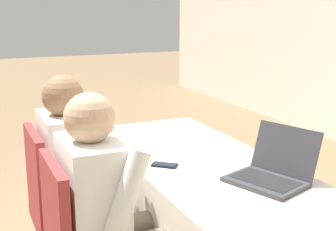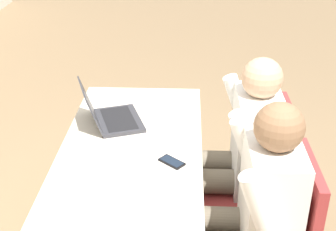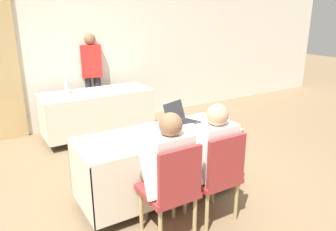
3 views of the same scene
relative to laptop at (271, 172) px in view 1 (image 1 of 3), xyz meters
The scene contains 8 objects.
conference_table_near 0.46m from the laptop, 159.76° to the right, with size 1.70×0.70×0.74m.
laptop is the anchor object (origin of this frame).
cell_phone 0.51m from the laptop, 137.22° to the right, with size 0.13×0.13×0.01m.
paper_beside_laptop 0.35m from the laptop, 163.90° to the right, with size 0.30×0.35×0.00m.
paper_centre_table 1.02m from the laptop, behind, with size 0.30×0.35×0.00m.
chair_near_left 1.05m from the laptop, 127.98° to the right, with size 0.44×0.44×0.92m.
person_checkered_shirt 0.94m from the laptop, 131.93° to the right, with size 0.50×0.52×1.18m.
person_white_shirt 0.71m from the laptop, 100.97° to the right, with size 0.50×0.52×1.18m.
Camera 1 is at (1.96, -1.07, 1.50)m, focal length 50.00 mm.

